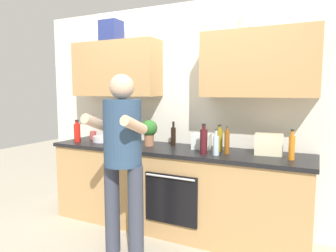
# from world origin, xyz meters

# --- Properties ---
(ground_plane) EXTENTS (12.00, 12.00, 0.00)m
(ground_plane) POSITION_xyz_m (0.00, 0.00, 0.00)
(ground_plane) COLOR #B2A893
(back_wall_unit) EXTENTS (4.00, 0.38, 2.50)m
(back_wall_unit) POSITION_xyz_m (-0.00, 0.27, 1.49)
(back_wall_unit) COLOR silver
(back_wall_unit) RESTS_ON ground
(counter) EXTENTS (2.84, 0.67, 0.90)m
(counter) POSITION_xyz_m (0.00, -0.00, 0.45)
(counter) COLOR tan
(counter) RESTS_ON ground
(person_standing) EXTENTS (0.49, 0.45, 1.66)m
(person_standing) POSITION_xyz_m (-0.17, -0.69, 0.98)
(person_standing) COLOR #383D4C
(person_standing) RESTS_ON ground
(bottle_hotsauce) EXTENTS (0.08, 0.08, 0.27)m
(bottle_hotsauce) POSITION_xyz_m (-1.22, -0.13, 1.02)
(bottle_hotsauce) COLOR red
(bottle_hotsauce) RESTS_ON counter
(bottle_oil) EXTENTS (0.07, 0.07, 0.27)m
(bottle_oil) POSITION_xyz_m (0.49, 0.07, 1.02)
(bottle_oil) COLOR olive
(bottle_oil) RESTS_ON counter
(bottle_water) EXTENTS (0.06, 0.06, 0.25)m
(bottle_water) POSITION_xyz_m (0.52, -0.14, 1.00)
(bottle_water) COLOR silver
(bottle_water) RESTS_ON counter
(bottle_syrup) EXTENTS (0.05, 0.05, 0.27)m
(bottle_syrup) POSITION_xyz_m (0.60, -0.03, 1.02)
(bottle_syrup) COLOR #8C4C14
(bottle_syrup) RESTS_ON counter
(bottle_soy) EXTENTS (0.06, 0.06, 0.27)m
(bottle_soy) POSITION_xyz_m (-0.06, 0.14, 1.01)
(bottle_soy) COLOR black
(bottle_soy) RESTS_ON counter
(bottle_juice) EXTENTS (0.05, 0.05, 0.27)m
(bottle_juice) POSITION_xyz_m (1.19, -0.04, 1.02)
(bottle_juice) COLOR orange
(bottle_juice) RESTS_ON counter
(bottle_soda) EXTENTS (0.05, 0.05, 0.23)m
(bottle_soda) POSITION_xyz_m (-0.72, 0.06, 0.99)
(bottle_soda) COLOR #198C33
(bottle_soda) RESTS_ON counter
(bottle_wine) EXTENTS (0.07, 0.07, 0.30)m
(bottle_wine) POSITION_xyz_m (0.40, -0.14, 1.03)
(bottle_wine) COLOR #471419
(bottle_wine) RESTS_ON counter
(cup_ceramic) EXTENTS (0.08, 0.08, 0.10)m
(cup_ceramic) POSITION_xyz_m (-1.18, 0.12, 0.95)
(cup_ceramic) COLOR #BF4C47
(cup_ceramic) RESTS_ON counter
(mixing_bowl) EXTENTS (0.26, 0.26, 0.07)m
(mixing_bowl) POSITION_xyz_m (-0.94, 0.02, 0.94)
(mixing_bowl) COLOR silver
(mixing_bowl) RESTS_ON counter
(knife_block) EXTENTS (0.10, 0.14, 0.29)m
(knife_block) POSITION_xyz_m (-0.62, -0.05, 1.02)
(knife_block) COLOR brown
(knife_block) RESTS_ON counter
(potted_herb) EXTENTS (0.19, 0.19, 0.29)m
(potted_herb) POSITION_xyz_m (-0.31, 0.02, 1.07)
(potted_herb) COLOR #9E6647
(potted_herb) RESTS_ON counter
(grocery_bag_produce) EXTENTS (0.21, 0.20, 0.16)m
(grocery_bag_produce) POSITION_xyz_m (0.29, 0.11, 0.98)
(grocery_bag_produce) COLOR silver
(grocery_bag_produce) RESTS_ON counter
(grocery_bag_rice) EXTENTS (0.27, 0.19, 0.20)m
(grocery_bag_rice) POSITION_xyz_m (0.98, 0.10, 1.00)
(grocery_bag_rice) COLOR beige
(grocery_bag_rice) RESTS_ON counter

